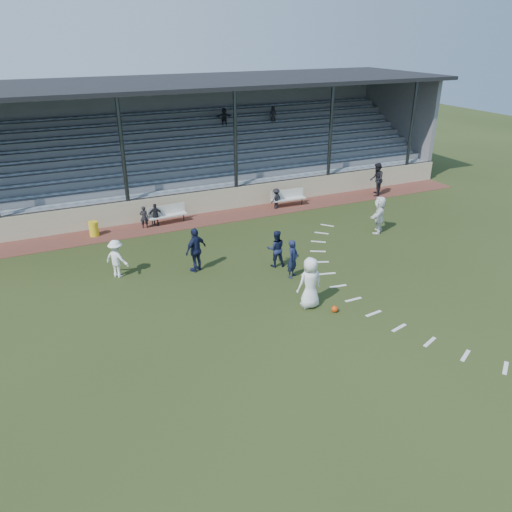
{
  "coord_description": "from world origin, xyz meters",
  "views": [
    {
      "loc": [
        -7.25,
        -13.24,
        9.18
      ],
      "look_at": [
        0.0,
        2.5,
        1.3
      ],
      "focal_mm": 35.0,
      "sensor_mm": 36.0,
      "label": 1
    }
  ],
  "objects": [
    {
      "name": "ground",
      "position": [
        0.0,
        0.0,
        0.0
      ],
      "size": [
        90.0,
        90.0,
        0.0
      ],
      "primitive_type": "plane",
      "color": "#283515",
      "rests_on": "ground"
    },
    {
      "name": "cinder_track",
      "position": [
        0.0,
        10.5,
        0.01
      ],
      "size": [
        34.0,
        2.0,
        0.02
      ],
      "primitive_type": "cube",
      "color": "#5B2D24",
      "rests_on": "ground"
    },
    {
      "name": "retaining_wall",
      "position": [
        0.0,
        11.55,
        0.6
      ],
      "size": [
        34.0,
        0.18,
        1.2
      ],
      "primitive_type": "cube",
      "color": "#C2B795",
      "rests_on": "ground"
    },
    {
      "name": "bench_left",
      "position": [
        -1.25,
        10.75,
        0.58
      ],
      "size": [
        2.03,
        0.61,
        0.95
      ],
      "rotation": [
        0.0,
        0.0,
        0.08
      ],
      "color": "silver",
      "rests_on": "cinder_track"
    },
    {
      "name": "bench_right",
      "position": [
        5.7,
        10.58,
        0.58
      ],
      "size": [
        2.02,
        0.53,
        0.95
      ],
      "rotation": [
        0.0,
        0.0,
        -0.04
      ],
      "color": "silver",
      "rests_on": "cinder_track"
    },
    {
      "name": "trash_bin",
      "position": [
        -4.97,
        10.54,
        0.38
      ],
      "size": [
        0.45,
        0.45,
        0.72
      ],
      "primitive_type": "cylinder",
      "color": "yellow",
      "rests_on": "cinder_track"
    },
    {
      "name": "football",
      "position": [
        1.72,
        -0.46,
        0.12
      ],
      "size": [
        0.24,
        0.24,
        0.24
      ],
      "primitive_type": "sphere",
      "color": "#D13F0C",
      "rests_on": "ground"
    },
    {
      "name": "player_white_lead",
      "position": [
        1.09,
        0.28,
        0.96
      ],
      "size": [
        0.95,
        0.62,
        1.92
      ],
      "primitive_type": "imported",
      "rotation": [
        0.0,
        0.0,
        3.15
      ],
      "color": "white",
      "rests_on": "ground"
    },
    {
      "name": "player_navy_lead",
      "position": [
        1.69,
        2.64,
        0.8
      ],
      "size": [
        0.7,
        0.65,
        1.6
      ],
      "primitive_type": "imported",
      "rotation": [
        0.0,
        0.0,
        0.64
      ],
      "color": "#161D3E",
      "rests_on": "ground"
    },
    {
      "name": "player_navy_mid",
      "position": [
        1.54,
        3.83,
        0.8
      ],
      "size": [
        0.92,
        0.8,
        1.6
      ],
      "primitive_type": "imported",
      "rotation": [
        0.0,
        0.0,
        2.86
      ],
      "color": "#161D3E",
      "rests_on": "ground"
    },
    {
      "name": "player_white_wing",
      "position": [
        -4.73,
        5.62,
        0.79
      ],
      "size": [
        1.13,
        1.16,
        1.59
      ],
      "primitive_type": "imported",
      "rotation": [
        0.0,
        0.0,
        2.31
      ],
      "color": "white",
      "rests_on": "ground"
    },
    {
      "name": "player_navy_wing",
      "position": [
        -1.66,
        4.81,
        0.94
      ],
      "size": [
        1.19,
        0.92,
        1.89
      ],
      "primitive_type": "imported",
      "rotation": [
        0.0,
        0.0,
        3.63
      ],
      "color": "#161D3E",
      "rests_on": "ground"
    },
    {
      "name": "player_white_back",
      "position": [
        7.88,
        5.17,
        0.93
      ],
      "size": [
        1.65,
        1.55,
        1.86
      ],
      "primitive_type": "imported",
      "rotation": [
        0.0,
        0.0,
        3.87
      ],
      "color": "white",
      "rests_on": "ground"
    },
    {
      "name": "official",
      "position": [
        11.47,
        10.14,
        1.0
      ],
      "size": [
        1.17,
        1.21,
        1.97
      ],
      "primitive_type": "imported",
      "rotation": [
        0.0,
        0.0,
        4.06
      ],
      "color": "black",
      "rests_on": "cinder_track"
    },
    {
      "name": "sub_left_near",
      "position": [
        -2.49,
        10.55,
        0.6
      ],
      "size": [
        0.48,
        0.38,
        1.15
      ],
      "primitive_type": "imported",
      "rotation": [
        0.0,
        0.0,
        2.87
      ],
      "color": "black",
      "rests_on": "cinder_track"
    },
    {
      "name": "sub_left_far",
      "position": [
        -1.88,
        10.6,
        0.61
      ],
      "size": [
        0.74,
        0.45,
        1.18
      ],
      "primitive_type": "imported",
      "rotation": [
        0.0,
        0.0,
        2.89
      ],
      "color": "black",
      "rests_on": "cinder_track"
    },
    {
      "name": "sub_right",
      "position": [
        4.91,
        10.48,
        0.6
      ],
      "size": [
        0.85,
        0.69,
        1.16
      ],
      "primitive_type": "imported",
      "rotation": [
        0.0,
        0.0,
        3.54
      ],
      "color": "black",
      "rests_on": "cinder_track"
    },
    {
      "name": "grandstand",
      "position": [
        0.0,
        16.26,
        2.2
      ],
      "size": [
        34.6,
        9.0,
        6.61
      ],
      "color": "slate",
      "rests_on": "ground"
    },
    {
      "name": "penalty_arc",
      "position": [
        4.12,
        0.0,
        0.01
      ],
      "size": [
        3.89,
        14.63,
        0.01
      ],
      "color": "silver",
      "rests_on": "ground"
    }
  ]
}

